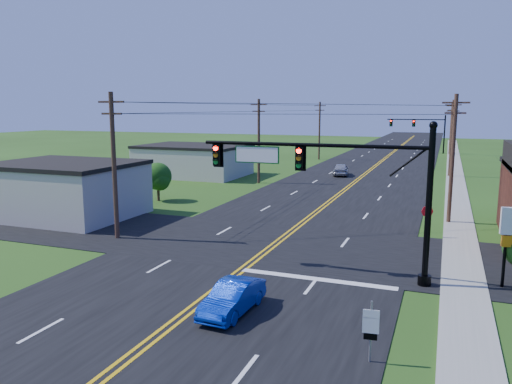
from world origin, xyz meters
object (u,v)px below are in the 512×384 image
at_px(signal_mast_main, 331,178).
at_px(route_sign, 371,327).
at_px(blue_car, 233,299).
at_px(signal_mast_far, 419,128).
at_px(stop_sign, 427,215).

height_order(signal_mast_main, route_sign, signal_mast_main).
bearing_deg(blue_car, signal_mast_far, 91.31).
bearing_deg(stop_sign, signal_mast_main, -136.96).
relative_size(signal_mast_far, stop_sign, 5.29).
bearing_deg(stop_sign, route_sign, -115.46).
distance_m(blue_car, stop_sign, 16.42).
bearing_deg(route_sign, signal_mast_main, 104.58).
bearing_deg(signal_mast_far, stop_sign, -86.31).
xyz_separation_m(signal_mast_main, stop_sign, (4.16, 8.98, -3.26)).
distance_m(route_sign, stop_sign, 17.03).
height_order(blue_car, route_sign, route_sign).
bearing_deg(signal_mast_far, route_sign, -87.81).
xyz_separation_m(signal_mast_far, blue_car, (-2.58, -78.01, -3.93)).
bearing_deg(blue_car, stop_sign, 69.32).
bearing_deg(signal_mast_main, stop_sign, 65.14).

